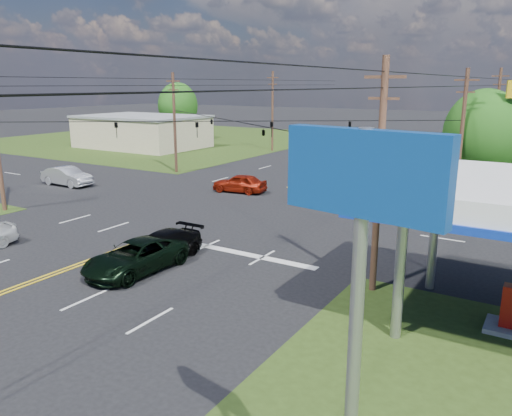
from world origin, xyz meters
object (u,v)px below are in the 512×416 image
Objects in this scene: pole_right_far at (496,117)px; sedan_silver at (67,176)px; pole_left_far at (272,110)px; tree_far_l at (178,106)px; polesign_se at (360,251)px; pole_nw at (175,122)px; pole_ne at (461,136)px; retail_nw at (142,132)px; pole_se at (379,175)px; tree_right_a at (483,134)px; suv_black at (161,247)px; pickup_dkgreen at (136,257)px.

pole_right_far is 2.06× the size of sedan_silver.
pole_left_far is 26.00m from pole_right_far.
tree_far_l is (-45.00, 4.00, 0.03)m from pole_right_far.
pole_nw is at bearing 133.95° from polesign_se.
pole_left_far is at bearing 143.84° from pole_ne.
tree_far_l reaches higher than retail_nw.
pole_se is at bearing -90.00° from pole_ne.
tree_right_a is 1.03× the size of polesign_se.
suv_black is (-10.99, -22.92, -4.17)m from tree_right_a.
pole_left_far reaches higher than tree_far_l.
polesign_se is (13.89, -9.34, 5.50)m from pickup_dkgreen.
pole_left_far is at bearing 180.00° from pole_right_far.
pole_right_far is (26.00, 19.00, 0.25)m from pole_nw.
polesign_se is at bearing -46.05° from pole_nw.
tree_far_l reaches higher than polesign_se.
pole_se is 31.62m from pole_nw.
pole_left_far reaches higher than pole_se.
sedan_silver is at bearing 164.87° from pole_se.
pole_right_far reaches higher than polesign_se.
pole_nw is 1.82× the size of pickup_dkgreen.
pole_left_far is at bearing 90.00° from pole_nw.
pole_se reaches higher than sedan_silver.
pole_ne is 22.68m from suv_black.
sedan_silver is (-29.59, -29.00, -4.37)m from pole_right_far.
retail_nw is at bearing 134.77° from suv_black.
pole_right_far reaches higher than tree_right_a.
polesign_se is (3.89, -13.00, 1.31)m from pole_se.
pole_ne reaches higher than tree_right_a.
pole_right_far is (0.00, 37.00, 0.25)m from pole_se.
pole_nw and pole_ne have the same top height.
tree_far_l is (-19.00, 4.00, 0.03)m from pole_left_far.
pole_se is at bearing -34.70° from pole_nw.
pole_se is at bearing -42.34° from tree_far_l.
polesign_se is at bearing -73.35° from pole_se.
pole_ne is at bearing -36.16° from pole_left_far.
retail_nw is 1.68× the size of pole_ne.
pole_left_far is 58.26m from polesign_se.
tree_right_a reaches higher than suv_black.
tree_right_a is (1.00, 3.00, -0.05)m from pole_ne.
pole_nw is at bearing -50.44° from tree_far_l.
pole_left_far is at bearing 125.10° from pole_se.
pole_right_far is 50.16m from polesign_se.
pole_left_far is 1.27× the size of polesign_se.
tree_far_l is 56.91m from pickup_dkgreen.
pole_left_far is (-26.00, 37.00, 0.25)m from pole_se.
tree_right_a is at bearing 71.57° from pole_ne.
pole_nw is at bearing 128.45° from pickup_dkgreen.
tree_far_l is 72.85m from polesign_se.
sedan_silver reaches higher than suv_black.
retail_nw is 2.03× the size of polesign_se.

